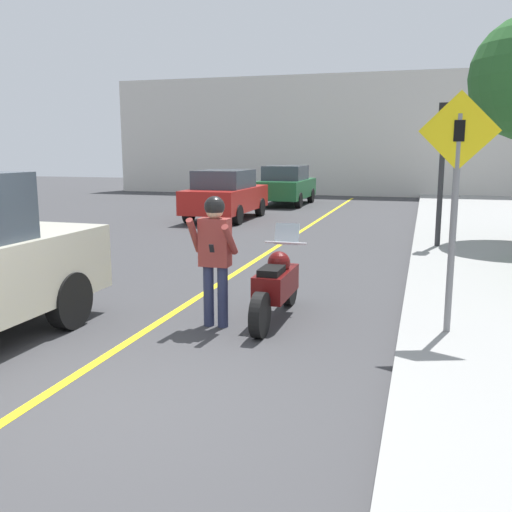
# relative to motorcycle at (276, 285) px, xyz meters

# --- Properties ---
(ground_plane) EXTENTS (80.00, 80.00, 0.00)m
(ground_plane) POSITION_rel_motorcycle_xyz_m (-0.91, -3.17, -0.49)
(ground_plane) COLOR #38383A
(road_center_line) EXTENTS (0.12, 36.00, 0.01)m
(road_center_line) POSITION_rel_motorcycle_xyz_m (-1.51, 2.83, -0.49)
(road_center_line) COLOR yellow
(road_center_line) RESTS_ON ground
(building_backdrop) EXTENTS (28.00, 1.20, 6.15)m
(building_backdrop) POSITION_rel_motorcycle_xyz_m (-0.91, 22.83, 2.58)
(building_backdrop) COLOR beige
(building_backdrop) RESTS_ON ground
(motorcycle) EXTENTS (0.62, 2.19, 1.28)m
(motorcycle) POSITION_rel_motorcycle_xyz_m (0.00, 0.00, 0.00)
(motorcycle) COLOR black
(motorcycle) RESTS_ON ground
(person_biker) EXTENTS (0.59, 0.48, 1.75)m
(person_biker) POSITION_rel_motorcycle_xyz_m (-0.70, -0.54, 0.58)
(person_biker) COLOR #282D4C
(person_biker) RESTS_ON ground
(crossing_sign) EXTENTS (0.91, 0.08, 2.84)m
(crossing_sign) POSITION_rel_motorcycle_xyz_m (2.25, -0.40, 1.38)
(crossing_sign) COLOR slate
(crossing_sign) RESTS_ON sidewalk_curb
(traffic_light) EXTENTS (0.26, 0.30, 3.20)m
(traffic_light) POSITION_rel_motorcycle_xyz_m (2.24, 6.16, 1.91)
(traffic_light) COLOR #2D2D30
(traffic_light) RESTS_ON sidewalk_curb
(parked_car_red) EXTENTS (1.88, 4.20, 1.68)m
(parked_car_red) POSITION_rel_motorcycle_xyz_m (-4.57, 10.82, 0.36)
(parked_car_red) COLOR black
(parked_car_red) RESTS_ON ground
(parked_car_green) EXTENTS (1.88, 4.20, 1.68)m
(parked_car_green) POSITION_rel_motorcycle_xyz_m (-3.85, 16.62, 0.36)
(parked_car_green) COLOR black
(parked_car_green) RESTS_ON ground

